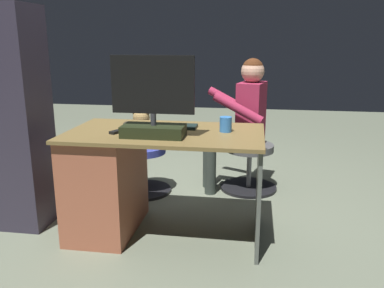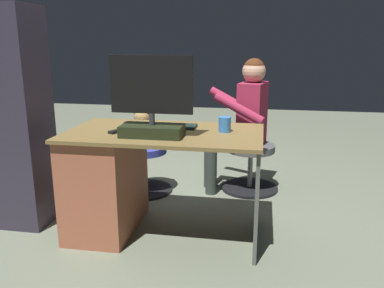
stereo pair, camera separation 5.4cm
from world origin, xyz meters
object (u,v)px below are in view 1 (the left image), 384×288
object	(u,v)px
keyboard	(167,126)
tv_remote	(119,131)
cup	(226,124)
visitor_chair	(249,163)
computer_mouse	(127,124)
monitor	(153,109)
teddy_bear	(142,129)
desk	(119,178)
person	(243,115)
office_chair_teddy	(143,165)

from	to	relation	value
keyboard	tv_remote	distance (m)	0.34
cup	visitor_chair	size ratio (longest dim) A/B	0.20
cup	visitor_chair	world-z (taller)	cup
computer_mouse	tv_remote	distance (m)	0.19
monitor	teddy_bear	bearing A→B (deg)	-69.46
keyboard	cup	size ratio (longest dim) A/B	4.22
desk	tv_remote	xyz separation A→B (m)	(-0.05, 0.07, 0.35)
desk	tv_remote	bearing A→B (deg)	123.65
cup	person	distance (m)	0.90
cup	visitor_chair	bearing A→B (deg)	-99.80
visitor_chair	keyboard	bearing A→B (deg)	55.61
office_chair_teddy	visitor_chair	xyz separation A→B (m)	(-0.93, -0.21, 0.00)
monitor	computer_mouse	size ratio (longest dim) A/B	5.41
desk	person	size ratio (longest dim) A/B	1.11
person	tv_remote	bearing A→B (deg)	52.80
desk	keyboard	size ratio (longest dim) A/B	3.10
keyboard	teddy_bear	world-z (taller)	teddy_bear
keyboard	visitor_chair	size ratio (longest dim) A/B	0.82
desk	office_chair_teddy	world-z (taller)	desk
tv_remote	teddy_bear	size ratio (longest dim) A/B	0.44
office_chair_teddy	person	bearing A→B (deg)	-167.05
monitor	visitor_chair	size ratio (longest dim) A/B	1.02
cup	teddy_bear	distance (m)	1.07
visitor_chair	person	world-z (taller)	person
computer_mouse	visitor_chair	xyz separation A→B (m)	(-0.85, -0.85, -0.51)
monitor	keyboard	bearing A→B (deg)	-94.91
computer_mouse	tv_remote	bearing A→B (deg)	91.17
cup	visitor_chair	xyz separation A→B (m)	(-0.16, -0.90, -0.54)
computer_mouse	visitor_chair	distance (m)	1.30
monitor	visitor_chair	xyz separation A→B (m)	(-0.59, -1.11, -0.66)
person	teddy_bear	bearing A→B (deg)	12.17
teddy_bear	person	world-z (taller)	person
visitor_chair	desk	bearing A→B (deg)	47.16
desk	computer_mouse	bearing A→B (deg)	-110.76
desk	office_chair_teddy	xyz separation A→B (m)	(0.04, -0.75, -0.14)
computer_mouse	cup	xyz separation A→B (m)	(-0.69, 0.06, 0.03)
computer_mouse	teddy_bear	bearing A→B (deg)	-82.63
office_chair_teddy	monitor	bearing A→B (deg)	110.80
keyboard	teddy_bear	distance (m)	0.75
desk	monitor	world-z (taller)	monitor
teddy_bear	person	xyz separation A→B (m)	(-0.86, -0.19, 0.12)
teddy_bear	monitor	bearing A→B (deg)	110.54
tv_remote	visitor_chair	world-z (taller)	tv_remote
computer_mouse	monitor	bearing A→B (deg)	134.59
desk	cup	distance (m)	0.84
tv_remote	person	size ratio (longest dim) A/B	0.13
keyboard	tv_remote	world-z (taller)	keyboard
monitor	computer_mouse	world-z (taller)	monitor
keyboard	visitor_chair	distance (m)	1.13
keyboard	computer_mouse	size ratio (longest dim) A/B	4.38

